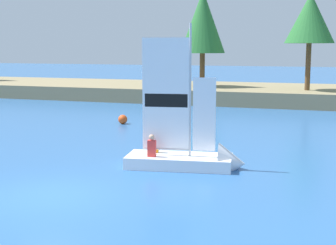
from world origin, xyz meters
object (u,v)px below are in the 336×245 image
(sailboat, at_px, (199,158))
(shoreline_tree_midleft, at_px, (203,22))
(shoreline_tree_centre, at_px, (310,19))
(channel_buoy, at_px, (123,119))

(sailboat, bearing_deg, shoreline_tree_midleft, 95.67)
(shoreline_tree_centre, xyz_separation_m, sailboat, (-2.54, -21.18, -5.90))
(shoreline_tree_midleft, distance_m, sailboat, 23.63)
(sailboat, xyz_separation_m, channel_buoy, (-6.66, 8.46, -0.11))
(sailboat, bearing_deg, channel_buoy, 119.47)
(shoreline_tree_midleft, relative_size, sailboat, 1.37)
(shoreline_tree_midleft, relative_size, shoreline_tree_centre, 1.09)
(shoreline_tree_midleft, xyz_separation_m, channel_buoy, (-0.96, -13.72, -5.95))
(sailboat, bearing_deg, shoreline_tree_centre, 74.41)
(shoreline_tree_midleft, height_order, shoreline_tree_centre, shoreline_tree_midleft)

